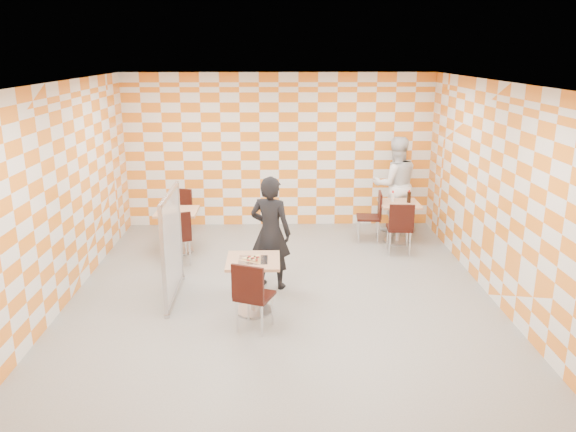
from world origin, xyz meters
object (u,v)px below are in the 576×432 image
object	(u,v)px
partition	(172,245)
man_white	(395,184)
soda_bottle	(409,197)
chair_empty_far	(179,210)
second_table	(399,215)
chair_second_front	(400,225)
chair_second_side	(374,213)
sport_bottle	(393,197)
man_dark	(271,233)
chair_main_front	(251,292)
main_table	(253,277)
empty_table	(178,224)
chair_empty_near	(177,234)

from	to	relation	value
partition	man_white	xyz separation A→B (m)	(3.75, 3.03, 0.13)
soda_bottle	chair_empty_far	bearing A→B (deg)	175.34
second_table	chair_second_front	size ratio (longest dim) A/B	0.81
chair_second_front	chair_second_side	bearing A→B (deg)	114.33
second_table	sport_bottle	bearing A→B (deg)	138.43
man_dark	soda_bottle	world-z (taller)	man_dark
soda_bottle	second_table	bearing A→B (deg)	-178.68
chair_main_front	man_white	size ratio (longest dim) A/B	0.50
main_table	empty_table	distance (m)	2.76
chair_empty_near	partition	xyz separation A→B (m)	(0.15, -1.25, 0.25)
second_table	empty_table	xyz separation A→B (m)	(-3.94, -0.43, 0.00)
man_dark	main_table	bearing A→B (deg)	95.51
empty_table	chair_second_front	distance (m)	3.83
empty_table	man_dark	world-z (taller)	man_dark
main_table	second_table	world-z (taller)	same
partition	soda_bottle	size ratio (longest dim) A/B	6.74
main_table	soda_bottle	world-z (taller)	soda_bottle
man_dark	soda_bottle	size ratio (longest dim) A/B	7.34
partition	man_dark	world-z (taller)	man_dark
chair_main_front	chair_second_front	xyz separation A→B (m)	(2.43, 2.71, 0.00)
man_white	empty_table	bearing A→B (deg)	11.01
sport_bottle	empty_table	bearing A→B (deg)	-172.26
main_table	chair_empty_far	size ratio (longest dim) A/B	0.81
chair_empty_near	sport_bottle	size ratio (longest dim) A/B	4.62
chair_second_side	man_dark	xyz separation A→B (m)	(-1.87, -2.03, 0.30)
chair_main_front	man_dark	xyz separation A→B (m)	(0.23, 1.41, 0.30)
man_white	sport_bottle	world-z (taller)	man_white
sport_bottle	soda_bottle	xyz separation A→B (m)	(0.28, -0.09, 0.01)
chair_empty_near	man_dark	bearing A→B (deg)	-30.38
second_table	chair_second_side	world-z (taller)	chair_second_side
second_table	chair_main_front	size ratio (longest dim) A/B	0.81
chair_second_side	man_white	bearing A→B (deg)	51.57
chair_empty_far	chair_second_front	bearing A→B (deg)	-14.45
empty_table	chair_second_side	size ratio (longest dim) A/B	0.81
man_white	chair_second_side	bearing A→B (deg)	46.79
chair_empty_near	chair_main_front	bearing A→B (deg)	-60.80
empty_table	chair_empty_near	world-z (taller)	chair_empty_near
chair_main_front	chair_second_side	size ratio (longest dim) A/B	1.00
partition	man_white	distance (m)	4.82
chair_empty_near	chair_empty_far	bearing A→B (deg)	97.84
chair_main_front	man_dark	distance (m)	1.46
sport_bottle	main_table	bearing A→B (deg)	-130.02
chair_empty_near	man_white	xyz separation A→B (m)	(3.90, 1.78, 0.38)
empty_table	partition	world-z (taller)	partition
main_table	chair_empty_near	bearing A→B (deg)	126.68
empty_table	chair_empty_far	world-z (taller)	chair_empty_far
second_table	chair_empty_far	bearing A→B (deg)	175.09
second_table	empty_table	distance (m)	3.97
empty_table	sport_bottle	bearing A→B (deg)	7.74
chair_second_side	sport_bottle	xyz separation A→B (m)	(0.34, 0.03, 0.29)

